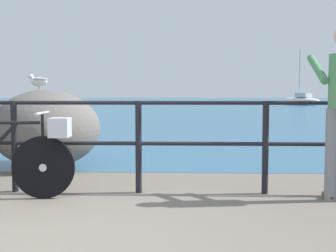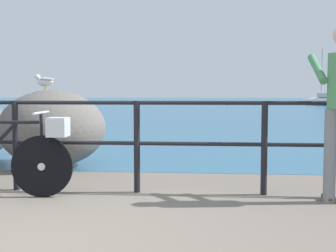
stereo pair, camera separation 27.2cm
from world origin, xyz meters
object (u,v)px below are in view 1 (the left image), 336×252
at_px(seagull, 39,81).
at_px(sailboat, 301,100).
at_px(bicycle, 8,155).
at_px(breakwater_boulder_main, 46,129).

distance_m(seagull, sailboat, 36.66).
bearing_deg(seagull, bicycle, 107.36).
xyz_separation_m(bicycle, sailboat, (12.16, 36.41, -0.04)).
distance_m(bicycle, seagull, 2.13).
bearing_deg(sailboat, bicycle, 130.73).
xyz_separation_m(seagull, sailboat, (12.45, 34.46, -0.86)).
distance_m(bicycle, breakwater_boulder_main, 2.02).
bearing_deg(breakwater_boulder_main, seagull, -145.25).
relative_size(breakwater_boulder_main, sailboat, 0.33).
xyz_separation_m(breakwater_boulder_main, sailboat, (12.37, 34.41, -0.15)).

